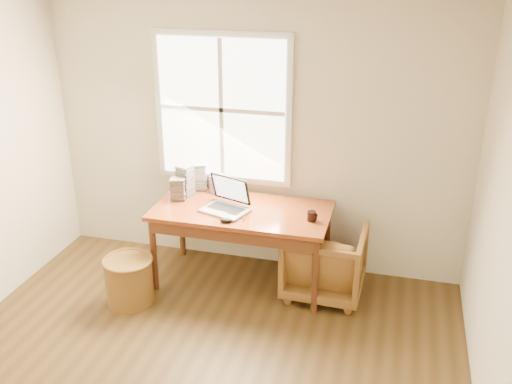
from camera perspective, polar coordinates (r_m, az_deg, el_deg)
room_shell at (r=3.53m, az=-9.25°, el=-3.83°), size 4.04×4.54×2.64m
desk at (r=5.16m, az=-1.41°, el=-1.89°), size 1.60×0.80×0.04m
armchair at (r=5.21m, az=6.90°, el=-6.85°), size 0.71×0.73×0.65m
wicker_stool at (r=5.22m, az=-12.55°, el=-8.68°), size 0.48×0.48×0.42m
laptop at (r=5.04m, az=-3.16°, el=-0.29°), size 0.56×0.58×0.33m
mouse at (r=4.90m, az=-3.02°, el=-2.84°), size 0.12×0.07×0.04m
coffee_mug at (r=4.93m, az=5.58°, el=-2.42°), size 0.09×0.09×0.09m
cd_stack_a at (r=5.56m, az=-5.73°, el=1.55°), size 0.17×0.16×0.27m
cd_stack_b at (r=5.36m, az=-7.82°, el=0.29°), size 0.16×0.15×0.21m
cd_stack_c at (r=5.43m, az=-7.11°, el=1.16°), size 0.17×0.16×0.30m
cd_stack_d at (r=5.49m, az=-3.76°, el=0.85°), size 0.14×0.13×0.18m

